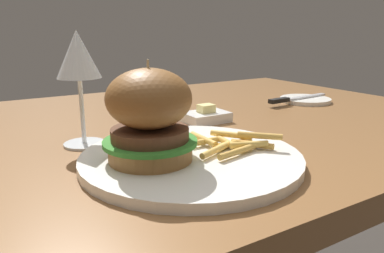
% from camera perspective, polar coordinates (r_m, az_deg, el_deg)
% --- Properties ---
extents(dining_table, '(1.49, 0.85, 0.74)m').
position_cam_1_polar(dining_table, '(0.75, -10.01, -6.40)').
color(dining_table, brown).
rests_on(dining_table, ground).
extents(main_plate, '(0.31, 0.31, 0.01)m').
position_cam_1_polar(main_plate, '(0.53, -0.14, -4.86)').
color(main_plate, white).
rests_on(main_plate, dining_table).
extents(burger_sandwich, '(0.13, 0.13, 0.13)m').
position_cam_1_polar(burger_sandwich, '(0.49, -6.51, 1.73)').
color(burger_sandwich, '#9E6B38').
rests_on(burger_sandwich, main_plate).
extents(fries_pile, '(0.13, 0.12, 0.02)m').
position_cam_1_polar(fries_pile, '(0.55, 6.05, -2.47)').
color(fries_pile, gold).
rests_on(fries_pile, main_plate).
extents(wine_glass, '(0.07, 0.07, 0.18)m').
position_cam_1_polar(wine_glass, '(0.61, -16.96, 9.76)').
color(wine_glass, silver).
rests_on(wine_glass, dining_table).
extents(bread_plate, '(0.13, 0.13, 0.01)m').
position_cam_1_polar(bread_plate, '(1.02, 16.88, 3.92)').
color(bread_plate, white).
rests_on(bread_plate, dining_table).
extents(table_knife, '(0.21, 0.03, 0.01)m').
position_cam_1_polar(table_knife, '(0.98, 15.08, 4.14)').
color(table_knife, silver).
rests_on(table_knife, bread_plate).
extents(butter_dish, '(0.09, 0.06, 0.04)m').
position_cam_1_polar(butter_dish, '(0.76, 2.15, 1.58)').
color(butter_dish, white).
rests_on(butter_dish, dining_table).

